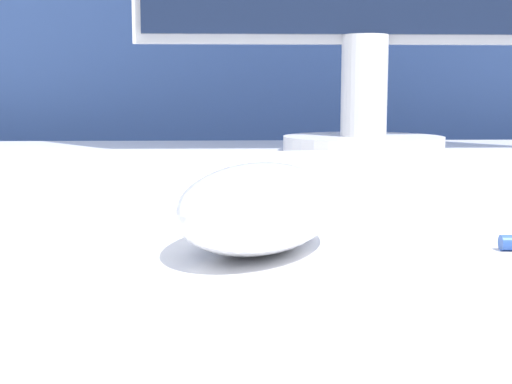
# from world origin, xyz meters

# --- Properties ---
(partition_panel) EXTENTS (5.00, 0.03, 1.37)m
(partition_panel) POSITION_xyz_m (0.00, 0.73, 0.69)
(partition_panel) COLOR navy
(partition_panel) RESTS_ON ground_plane
(computer_mouse_near) EXTENTS (0.11, 0.14, 0.04)m
(computer_mouse_near) POSITION_xyz_m (0.07, -0.20, 0.75)
(computer_mouse_near) COLOR white
(computer_mouse_near) RESTS_ON desk
(keyboard) EXTENTS (0.40, 0.16, 0.02)m
(keyboard) POSITION_xyz_m (0.08, 0.04, 0.74)
(keyboard) COLOR white
(keyboard) RESTS_ON desk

